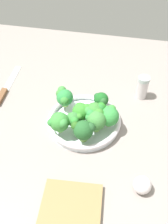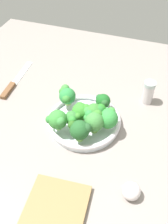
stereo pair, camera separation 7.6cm
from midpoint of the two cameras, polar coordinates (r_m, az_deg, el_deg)
The scene contains 15 objects.
ground_plane at distance 92.27cm, azimuth 0.60°, elevation -2.69°, with size 130.00×130.00×2.50cm, color gray.
bowl at distance 89.12cm, azimuth 2.44°, elevation -2.19°, with size 25.89×25.89×3.27cm.
broccoli_floret_0 at distance 90.48cm, azimuth -1.51°, elevation 3.65°, with size 7.12×6.36×6.92cm.
broccoli_floret_1 at distance 82.60cm, azimuth -0.01°, elevation -1.57°, with size 5.50×5.39×6.12cm.
broccoli_floret_2 at distance 81.16cm, azimuth 4.95°, elevation -2.05°, with size 6.76×6.98×7.62cm.
broccoli_floret_3 at distance 78.62cm, azimuth 1.84°, elevation -4.17°, with size 6.32×7.68×7.44cm.
broccoli_floret_4 at distance 83.68cm, azimuth 5.15°, elevation 0.04°, with size 6.20×6.67×7.68cm.
broccoli_floret_5 at distance 88.80cm, azimuth 6.73°, elevation 2.30°, with size 5.35×5.35×6.51cm.
broccoli_floret_6 at distance 81.55cm, azimuth -3.37°, elevation -1.91°, with size 6.43×6.83×7.47cm.
broccoli_floret_7 at distance 83.29cm, azimuth 8.02°, elevation -1.32°, with size 7.29×6.62×7.29cm.
broccoli_floret_8 at distance 84.19cm, azimuth 2.04°, elevation 0.11°, with size 6.03×6.96×7.18cm.
knife at distance 109.25cm, azimuth -13.73°, elevation 6.14°, with size 26.70×4.16×1.50cm.
cutting_board at distance 71.94cm, azimuth -3.69°, elevation -22.41°, with size 20.54×16.29×1.60cm, color olive.
garlic_bulb at distance 74.59cm, azimuth 13.63°, elevation -17.09°, with size 5.22×5.22×5.22cm, color silver.
pepper_shaker at distance 99.52cm, azimuth 16.42°, elevation 4.21°, with size 4.44×4.44×9.45cm.
Camera 2 is at (57.82, 22.73, 67.24)cm, focal length 40.55 mm.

